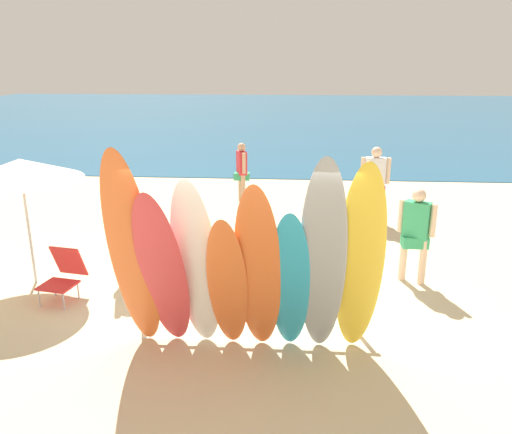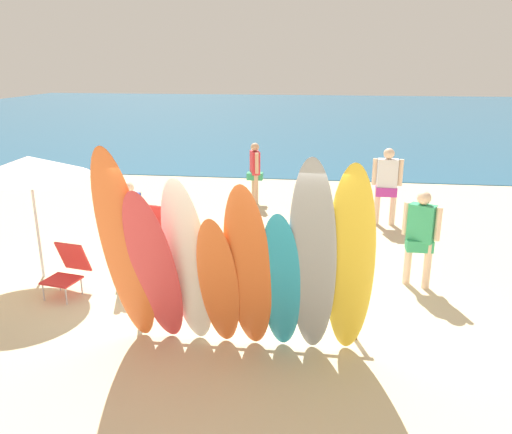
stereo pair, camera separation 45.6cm
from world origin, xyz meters
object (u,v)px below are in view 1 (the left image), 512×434
(surfboard_orange_0, at_px, (133,256))
(beach_chair_blue, at_px, (143,227))
(beach_umbrella, at_px, (20,169))
(surfboard_rack, at_px, (250,299))
(surfboard_grey_6, at_px, (322,263))
(surfboard_red_1, at_px, (163,274))
(surfboard_orange_3, at_px, (228,286))
(surfboard_orange_4, at_px, (258,273))
(beachgoer_midbeach, at_px, (242,169))
(beach_chair_red, at_px, (64,273))
(surfboard_white_2, at_px, (197,268))
(surfboard_yellow_7, at_px, (359,265))
(beachgoer_strolling, at_px, (375,180))
(beachgoer_near_rack, at_px, (416,229))
(surfboard_teal_5, at_px, (290,284))
(beachgoer_by_water, at_px, (125,225))

(surfboard_orange_0, relative_size, beach_chair_blue, 3.47)
(surfboard_orange_0, relative_size, beach_umbrella, 1.38)
(surfboard_rack, bearing_deg, beach_umbrella, 159.84)
(surfboard_grey_6, bearing_deg, beach_chair_blue, 134.30)
(surfboard_red_1, relative_size, surfboard_orange_3, 1.18)
(surfboard_orange_4, distance_m, beachgoer_midbeach, 7.36)
(surfboard_orange_0, xyz_separation_m, beachgoer_midbeach, (0.56, 7.36, -0.48))
(surfboard_red_1, relative_size, surfboard_orange_4, 0.98)
(beach_chair_red, distance_m, beach_umbrella, 1.78)
(surfboard_orange_4, bearing_deg, surfboard_orange_3, 175.91)
(surfboard_white_2, bearing_deg, beach_umbrella, 151.65)
(surfboard_orange_3, relative_size, beachgoer_midbeach, 1.32)
(surfboard_orange_4, bearing_deg, surfboard_red_1, -175.65)
(surfboard_orange_0, xyz_separation_m, surfboard_grey_6, (2.22, 0.02, -0.03))
(surfboard_yellow_7, bearing_deg, beach_umbrella, 161.74)
(surfboard_rack, relative_size, beachgoer_strolling, 1.78)
(surfboard_grey_6, bearing_deg, surfboard_orange_3, 178.66)
(beachgoer_near_rack, xyz_separation_m, beach_chair_red, (-5.54, -1.02, -0.50))
(surfboard_teal_5, distance_m, beachgoer_by_water, 3.55)
(surfboard_orange_3, bearing_deg, beach_chair_blue, 121.78)
(surfboard_grey_6, xyz_separation_m, beach_chair_red, (-3.87, 1.55, -0.91))
(beachgoer_by_water, bearing_deg, beachgoer_strolling, -31.60)
(beachgoer_strolling, bearing_deg, surfboard_orange_0, -119.50)
(surfboard_red_1, height_order, surfboard_teal_5, surfboard_red_1)
(beachgoer_near_rack, distance_m, beachgoer_by_water, 4.80)
(surfboard_orange_0, height_order, beach_chair_blue, surfboard_orange_0)
(beach_chair_blue, relative_size, beach_umbrella, 0.40)
(beachgoer_near_rack, bearing_deg, beachgoer_midbeach, 152.85)
(surfboard_orange_0, bearing_deg, beachgoer_by_water, 108.82)
(beachgoer_strolling, height_order, beach_chair_blue, beachgoer_strolling)
(surfboard_yellow_7, height_order, beach_chair_blue, surfboard_yellow_7)
(surfboard_orange_0, bearing_deg, surfboard_yellow_7, -0.93)
(surfboard_orange_3, xyz_separation_m, surfboard_teal_5, (0.75, 0.02, 0.04))
(beach_umbrella, bearing_deg, surfboard_teal_5, -24.86)
(surfboard_red_1, xyz_separation_m, surfboard_grey_6, (1.89, -0.03, 0.21))
(surfboard_rack, relative_size, beach_chair_blue, 3.72)
(surfboard_orange_3, bearing_deg, beachgoer_by_water, 133.22)
(beachgoer_by_water, bearing_deg, surfboard_orange_4, -112.80)
(surfboard_orange_3, height_order, beach_chair_blue, surfboard_orange_3)
(surfboard_red_1, distance_m, beachgoer_near_rack, 4.38)
(surfboard_teal_5, relative_size, beachgoer_near_rack, 1.31)
(beach_umbrella, bearing_deg, beachgoer_by_water, 9.75)
(surfboard_orange_4, height_order, beachgoer_midbeach, surfboard_orange_4)
(surfboard_rack, relative_size, surfboard_orange_3, 1.51)
(surfboard_white_2, bearing_deg, surfboard_red_1, -164.01)
(surfboard_white_2, bearing_deg, beachgoer_near_rack, 41.49)
(surfboard_red_1, xyz_separation_m, beachgoer_near_rack, (3.56, 2.54, -0.20))
(surfboard_white_2, relative_size, beach_umbrella, 1.18)
(surfboard_red_1, distance_m, beach_chair_red, 2.59)
(surfboard_teal_5, height_order, surfboard_grey_6, surfboard_grey_6)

